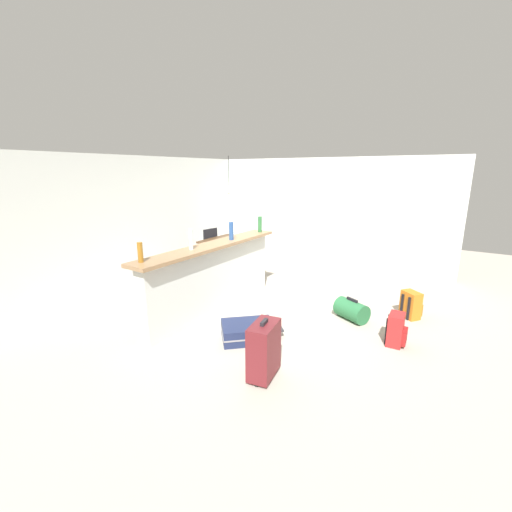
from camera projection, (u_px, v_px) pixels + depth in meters
The scene contains 18 objects.
ground_plane at pixel (263, 306), 5.71m from camera, with size 13.00×13.00×0.05m, color #ADA393.
wall_back at pixel (139, 218), 7.00m from camera, with size 6.60×0.10×2.50m, color silver.
wall_right at pixel (319, 212), 8.04m from camera, with size 0.10×6.00×2.50m, color silver.
partition_half_wall at pixel (214, 280), 5.32m from camera, with size 2.80×0.20×1.05m, color silver.
bar_countertop at pixel (213, 246), 5.18m from camera, with size 2.96×0.40×0.05m, color #93704C.
bottle_amber at pixel (140, 252), 4.12m from camera, with size 0.07×0.07×0.25m, color #9E661E.
bottle_clear at pixel (191, 239), 4.78m from camera, with size 0.06×0.06×0.30m, color silver.
bottle_blue at pixel (231, 231), 5.47m from camera, with size 0.07×0.07×0.29m, color #284C89.
bottle_green at pixel (260, 224), 6.17m from camera, with size 0.07×0.07×0.29m, color #2D6B38.
dining_table at pixel (227, 243), 7.40m from camera, with size 1.10×0.80×0.74m.
dining_chair_near_partition at pixel (248, 253), 7.07m from camera, with size 0.40×0.40×0.93m.
dining_chair_far_side at pixel (208, 246), 7.74m from camera, with size 0.44×0.44×0.93m.
pendant_lamp at pixel (229, 189), 7.08m from camera, with size 0.34×0.34×0.78m.
suitcase_flat_navy at pixel (248, 331), 4.51m from camera, with size 0.83×0.84×0.22m.
duffel_bag_green at pixel (351, 310), 5.09m from camera, with size 0.48×0.56×0.34m.
backpack_red at pixel (396, 330), 4.34m from camera, with size 0.29×0.26×0.42m.
suitcase_upright_maroon at pixel (264, 349), 3.62m from camera, with size 0.47×0.31×0.67m.
backpack_orange at pixel (411, 305), 5.15m from camera, with size 0.34×0.34×0.42m.
Camera 1 is at (-4.54, -2.79, 2.20)m, focal length 23.57 mm.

